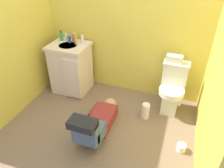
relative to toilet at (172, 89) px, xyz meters
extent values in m
cube|color=#7E6652|center=(-0.85, -0.69, -0.39)|extent=(3.00, 2.98, 0.04)
cube|color=#DCC54B|center=(-0.85, 0.34, 0.83)|extent=(2.66, 0.08, 2.40)
cube|color=#DCC54B|center=(-2.14, -0.69, 0.83)|extent=(0.08, 1.98, 2.40)
cube|color=silver|center=(0.00, -0.04, -0.18)|extent=(0.22, 0.30, 0.38)
cylinder|color=silver|center=(0.00, -0.10, 0.01)|extent=(0.35, 0.35, 0.08)
cube|color=silver|center=(0.00, 0.09, 0.18)|extent=(0.34, 0.17, 0.34)
cube|color=silver|center=(0.00, 0.09, 0.37)|extent=(0.36, 0.19, 0.03)
cube|color=silver|center=(-1.64, -0.01, 0.02)|extent=(0.56, 0.48, 0.78)
cube|color=silver|center=(-1.64, -0.01, 0.43)|extent=(0.60, 0.52, 0.04)
cylinder|color=silver|center=(-1.64, -0.03, 0.43)|extent=(0.28, 0.28, 0.05)
cube|color=silver|center=(-1.49, -0.27, 0.00)|extent=(0.26, 0.03, 0.66)
cylinder|color=silver|center=(-1.64, 0.13, 0.50)|extent=(0.02, 0.02, 0.10)
cube|color=maroon|center=(-0.84, -0.65, -0.28)|extent=(0.29, 0.52, 0.17)
sphere|color=tan|center=(-0.84, -0.32, -0.27)|extent=(0.19, 0.19, 0.19)
cube|color=#495D78|center=(-0.84, -1.01, -0.19)|extent=(0.31, 0.28, 0.20)
cube|color=#495D78|center=(-0.84, -1.15, -0.07)|extent=(0.31, 0.12, 0.32)
cube|color=black|center=(-0.84, -1.20, 0.11)|extent=(0.31, 0.19, 0.09)
cylinder|color=maroon|center=(-1.03, -0.49, -0.31)|extent=(0.08, 0.30, 0.08)
cube|color=silver|center=(-0.05, 0.09, 0.43)|extent=(0.22, 0.11, 0.10)
cylinder|color=#3F9D51|center=(-1.83, 0.11, 0.52)|extent=(0.06, 0.06, 0.13)
cylinder|color=black|center=(-1.83, 0.11, 0.60)|extent=(0.02, 0.02, 0.04)
cylinder|color=white|center=(-1.75, 0.12, 0.52)|extent=(0.04, 0.04, 0.13)
cylinder|color=#3C5FB8|center=(-1.67, 0.08, 0.51)|extent=(0.05, 0.05, 0.11)
cylinder|color=pink|center=(-1.60, 0.12, 0.53)|extent=(0.05, 0.05, 0.16)
cylinder|color=gold|center=(-1.54, 0.05, 0.54)|extent=(0.04, 0.04, 0.18)
cylinder|color=silver|center=(-1.46, 0.11, 0.52)|extent=(0.05, 0.05, 0.14)
cylinder|color=white|center=(-0.30, -0.32, -0.25)|extent=(0.11, 0.11, 0.24)
cylinder|color=white|center=(0.25, -0.77, -0.32)|extent=(0.11, 0.11, 0.10)
camera|label=1|loc=(0.06, -2.72, 1.76)|focal=34.62mm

